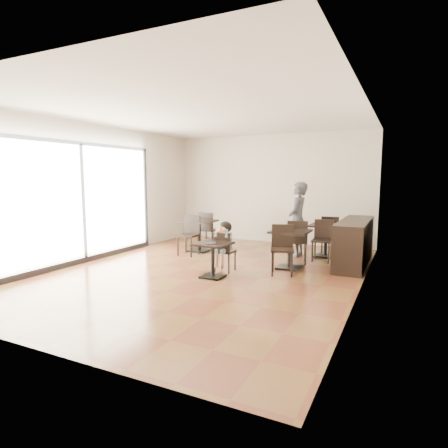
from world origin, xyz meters
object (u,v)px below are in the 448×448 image
Objects in this scene: child_chair at (225,252)px; chair_mid_a at (297,242)px; adult_patron at (298,220)px; chair_left_b at (188,236)px; chair_left_a at (209,230)px; child at (225,247)px; child_table at (213,260)px; chair_back_a at (331,234)px; cafe_table_mid at (290,249)px; chair_mid_b at (282,250)px; chair_back_b at (322,241)px; cafe_table_back at (326,241)px; cafe_table_left at (199,236)px.

chair_mid_a reaches higher than child_chair.
chair_mid_a is (0.17, -0.69, -0.42)m from adult_patron.
chair_left_b is (-2.51, -1.02, -0.42)m from adult_patron.
adult_patron reaches higher than chair_left_a.
chair_left_a is (-1.53, 2.14, -0.02)m from child.
chair_left_a is (-1.53, 2.69, 0.15)m from child_table.
adult_patron is 2.54m from chair_left_a.
cafe_table_mid is at bearing 75.05° from chair_back_a.
child_table is 0.69× the size of chair_mid_b.
child is 1.05× the size of chair_mid_a.
chair_mid_b reaches higher than chair_back_b.
adult_patron is at bearing 69.47° from child_table.
adult_patron is at bearing 156.83° from chair_back_b.
chair_mid_b reaches higher than cafe_table_mid.
child is 1.05× the size of chair_left_b.
child is (0.00, 0.55, 0.18)m from child_table.
chair_mid_b reaches higher than cafe_table_back.
child_table is 0.69× the size of chair_left_b.
child_chair is at bearing -124.29° from cafe_table_back.
cafe_table_mid is at bearing -144.62° from child_chair.
child is at bearing 90.00° from child_table.
adult_patron is (0.98, 2.06, 0.40)m from child.
chair_left_b is at bearing 147.18° from chair_mid_b.
chair_left_a is (-2.51, 0.08, -0.42)m from adult_patron.
chair_back_b is (0.48, 0.44, -0.02)m from chair_mid_a.
chair_left_a is at bearing 119.61° from child_table.
chair_back_a reaches higher than cafe_table_mid.
chair_mid_b is 3.27m from chair_left_a.
cafe_table_left is at bearing -46.14° from child_chair.
chair_back_b is (0.00, -1.10, 0.00)m from chair_back_a.
cafe_table_left is at bearing 125.54° from child_table.
cafe_table_left reaches higher than child_table.
cafe_table_left is (-2.68, 0.77, -0.00)m from cafe_table_mid.
cafe_table_left is (-1.53, 1.59, -0.00)m from child_chair.
chair_left_b is (-1.53, 1.04, -0.02)m from child.
child_chair is 1.79m from chair_mid_a.
chair_mid_a is 1.00× the size of chair_mid_b.
child_table is 1.79m from cafe_table_mid.
chair_mid_b is (2.68, -1.32, 0.08)m from cafe_table_left.
child_chair is at bearing -34.88° from chair_left_b.
chair_mid_b and chair_left_b have the same top height.
chair_mid_a is at bearing 90.00° from cafe_table_mid.
chair_left_a is at bearing 128.33° from chair_mid_b.
chair_left_b reaches higher than chair_back_b.
cafe_table_left is 0.83× the size of chair_left_a.
child_chair is at bearing -144.62° from cafe_table_mid.
chair_left_b reaches higher than cafe_table_left.
cafe_table_left is (-1.53, 1.59, -0.11)m from child.
cafe_table_mid is at bearing 73.29° from chair_mid_b.
chair_left_b is 1.03× the size of chair_back_b.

